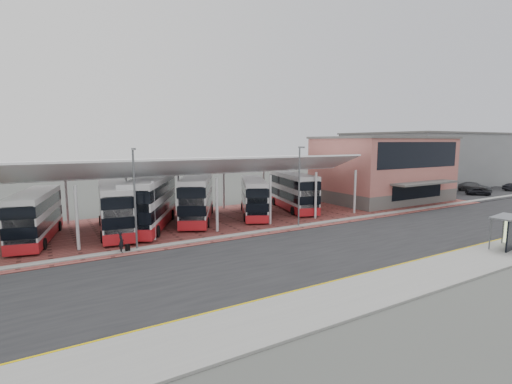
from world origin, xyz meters
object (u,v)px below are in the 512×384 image
Objects in this scene: bus_3 at (197,198)px; bus_5 at (292,191)px; bus_1 at (115,208)px; bus_2 at (151,203)px; carpark_car_a at (478,191)px; bus_shelter at (511,228)px; pedestrian at (121,242)px; bus_0 at (36,217)px; bus_4 at (254,198)px; carpark_car_b at (474,187)px; terminal at (383,168)px.

bus_5 is at bearing 26.55° from bus_3.
bus_2 is (3.39, 0.09, 0.19)m from bus_1.
bus_1 reaches higher than bus_5.
bus_shelter is at bearing 167.01° from carpark_car_a.
bus_5 reaches higher than pedestrian.
bus_3 is 12.70m from bus_5.
bus_3 reaches higher than bus_0.
bus_1 is 15.18m from bus_4.
bus_shelter is (-32.48, -20.83, 0.89)m from carpark_car_b.
bus_2 reaches higher than bus_4.
carpark_car_b reaches higher than carpark_car_a.
bus_2 is (9.81, -0.21, 0.37)m from bus_0.
bus_3 reaches higher than bus_shelter.
bus_shelter reaches higher than carpark_car_a.
bus_shelter is (-11.38, -22.62, -2.92)m from terminal.
bus_2 reaches higher than bus_shelter.
bus_5 reaches higher than carpark_car_a.
carpark_car_a is at bearing -167.02° from carpark_car_b.
carpark_car_a is 1.06× the size of bus_shelter.
bus_3 reaches higher than carpark_car_b.
bus_0 is 0.88× the size of bus_2.
terminal is 1.53× the size of bus_2.
bus_3 is 6.96× the size of pedestrian.
bus_4 is at bearing 156.39° from carpark_car_b.
carpark_car_b is (43.31, -1.14, -1.31)m from bus_4.
terminal reaches higher than bus_1.
bus_0 reaches higher than bus_4.
bus_5 is 37.18m from carpark_car_b.
bus_1 is at bearing -178.71° from terminal.
bus_3 is 12.72m from pedestrian.
pedestrian is (-38.23, -7.92, -3.76)m from terminal.
bus_shelter is at bearing -33.08° from bus_1.
bus_shelter is at bearing -63.48° from bus_5.
bus_4 reaches higher than carpark_car_a.
bus_4 is at bearing 128.61° from carpark_car_a.
bus_shelter is (32.42, -22.08, -0.43)m from bus_0.
terminal is 5.45× the size of bus_shelter.
bus_shelter is at bearing -16.34° from bus_2.
bus_3 is at bearing 15.54° from bus_0.
bus_2 is at bearing -153.66° from bus_4.
bus_4 is 0.90× the size of bus_5.
bus_2 is 18.03m from bus_5.
bus_0 is 6.30× the size of pedestrian.
bus_shelter is at bearing -116.70° from terminal.
bus_0 is 1.98× the size of carpark_car_b.
carpark_car_b is at bearing -10.21° from carpark_car_a.
pedestrian reaches higher than carpark_car_a.
bus_1 is 54.33m from carpark_car_a.
bus_0 is at bearing -153.52° from bus_2.
pedestrian is at bearing -168.29° from terminal.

